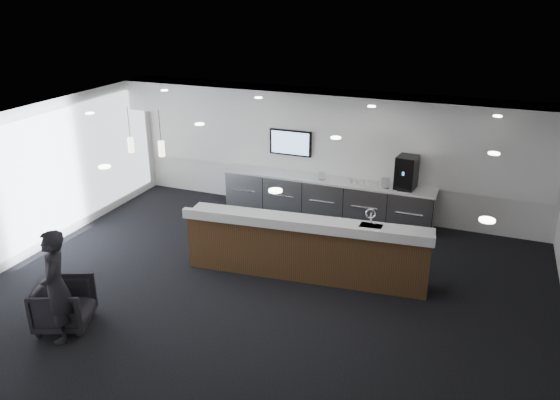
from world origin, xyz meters
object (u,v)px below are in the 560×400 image
at_px(lounge_guest, 56,287).
at_px(armchair, 64,304).
at_px(coffee_machine, 407,172).
at_px(service_counter, 306,248).

bearing_deg(lounge_guest, armchair, -176.94).
bearing_deg(armchair, coffee_machine, -59.79).
relative_size(service_counter, lounge_guest, 2.54).
xyz_separation_m(service_counter, lounge_guest, (-2.89, -3.27, 0.34)).
distance_m(service_counter, armchair, 4.30).
height_order(coffee_machine, armchair, coffee_machine).
bearing_deg(armchair, lounge_guest, -168.12).
bearing_deg(service_counter, lounge_guest, -137.05).
height_order(armchair, lounge_guest, lounge_guest).
height_order(service_counter, coffee_machine, coffee_machine).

